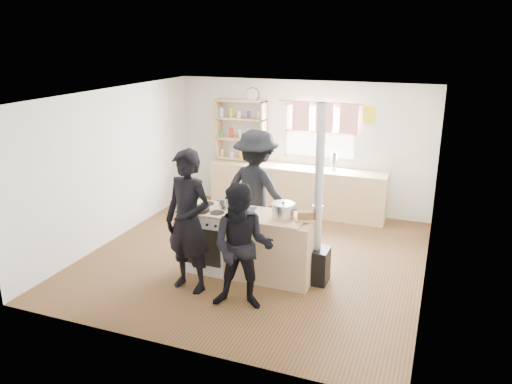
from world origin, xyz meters
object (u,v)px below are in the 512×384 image
Objects in this scene: skillet_greens at (199,209)px; person_far at (256,190)px; bread_board at (306,216)px; person_near_left at (188,222)px; thermos at (334,162)px; flue_heater at (317,238)px; stockpot_stove at (226,203)px; cooking_island at (251,244)px; person_near_right at (242,248)px; stockpot_counter at (283,211)px; roast_tray at (244,211)px.

person_far reaches higher than skillet_greens.
bread_board is 0.17× the size of person_near_left.
flue_heater is (0.36, -2.65, -0.41)m from thermos.
thermos is 3.64m from person_near_left.
stockpot_stove is at bearing 95.54° from person_far.
cooking_island is 0.95m from flue_heater.
bread_board is at bearing 2.11° from cooking_island.
person_near_right reaches higher than stockpot_stove.
thermos is at bearing 78.51° from cooking_island.
bread_board is (0.22, -2.74, -0.08)m from thermos.
stockpot_stove is (-0.97, -2.69, -0.06)m from thermos.
skillet_greens is 1.21m from stockpot_counter.
stockpot_stove is at bearing 84.95° from person_near_left.
stockpot_stove reaches higher than skillet_greens.
person_far reaches higher than stockpot_counter.
stockpot_counter is at bearing -5.40° from stockpot_stove.
skillet_greens is 0.66m from roast_tray.
stockpot_counter is at bearing 142.60° from person_far.
bread_board reaches higher than skillet_greens.
flue_heater reaches higher than stockpot_stove.
skillet_greens is at bearing -141.43° from stockpot_stove.
stockpot_stove is 0.78m from person_near_left.
person_far is at bearing 94.20° from person_near_right.
skillet_greens is 0.51m from person_near_left.
stockpot_counter is at bearing 41.97° from person_near_left.
skillet_greens is 1.20m from person_far.
person_near_right is (0.95, -0.70, -0.15)m from skillet_greens.
person_near_right is 0.84× the size of person_far.
thermos is 0.17× the size of person_far.
stockpot_counter is at bearing -164.81° from flue_heater.
person_far reaches higher than stockpot_stove.
roast_tray is 0.14× the size of flue_heater.
stockpot_stove is 0.11× the size of person_near_left.
roast_tray is at bearing -140.82° from cooking_island.
roast_tray is 0.88m from person_near_right.
person_far is at bearing 145.53° from flue_heater.
flue_heater reaches higher than person_near_left.
flue_heater reaches higher than person_near_right.
stockpot_counter is at bearing 63.07° from person_near_right.
flue_heater is at bearing 32.09° from bread_board.
person_near_left reaches higher than roast_tray.
stockpot_stove reaches higher than bread_board.
person_near_left is (-1.18, -3.44, -0.10)m from thermos.
bread_board is 0.20× the size of person_near_right.
stockpot_stove is at bearing 38.57° from skillet_greens.
flue_heater reaches higher than thermos.
flue_heater is at bearing 7.26° from cooking_island.
flue_heater reaches higher than cooking_island.
roast_tray is 0.18× the size of person_far.
person_near_left is at bearing -108.89° from thermos.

